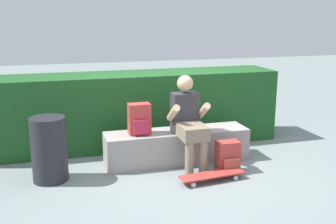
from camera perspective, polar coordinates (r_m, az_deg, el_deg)
ground_plane at (r=5.29m, az=2.13°, el=-7.91°), size 24.00×24.00×0.00m
bench_main at (r=5.46m, az=1.25°, el=-4.81°), size 1.92×0.46×0.43m
person_skater at (r=5.18m, az=2.88°, el=-1.05°), size 0.49×0.62×1.18m
skateboard_near_person at (r=4.91m, az=6.19°, el=-8.80°), size 0.82×0.28×0.09m
backpack_on_bench at (r=5.21m, az=-4.04°, el=-1.06°), size 0.28×0.23×0.40m
backpack_on_ground at (r=5.17m, az=8.41°, el=-6.32°), size 0.28×0.23×0.40m
hedge_row at (r=6.11m, az=-5.54°, el=0.34°), size 4.51×0.79×1.09m
trash_bin at (r=5.01m, az=-16.36°, el=-5.05°), size 0.42×0.42×0.78m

